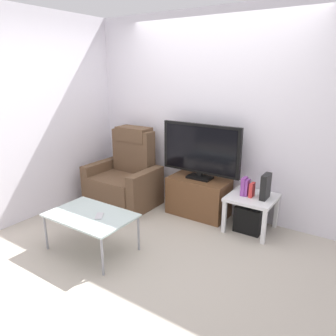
{
  "coord_description": "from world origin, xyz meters",
  "views": [
    {
      "loc": [
        1.8,
        -2.67,
        1.88
      ],
      "look_at": [
        -0.32,
        0.5,
        0.7
      ],
      "focal_mm": 34.33,
      "sensor_mm": 36.0,
      "label": 1
    }
  ],
  "objects_px": {
    "book_rightmost": "(252,190)",
    "game_console": "(266,187)",
    "television": "(200,150)",
    "side_table": "(252,201)",
    "tv_stand": "(198,197)",
    "cell_phone": "(99,216)",
    "book_middle": "(247,188)",
    "coffee_table": "(91,217)",
    "book_leftmost": "(244,186)",
    "subwoofer_box": "(250,218)",
    "recliner_armchair": "(125,178)"
  },
  "relations": [
    {
      "from": "book_middle",
      "to": "cell_phone",
      "type": "bearing_deg",
      "value": -128.86
    },
    {
      "from": "television",
      "to": "book_rightmost",
      "type": "distance_m",
      "value": 0.82
    },
    {
      "from": "tv_stand",
      "to": "game_console",
      "type": "bearing_deg",
      "value": -1.72
    },
    {
      "from": "side_table",
      "to": "cell_phone",
      "type": "relative_size",
      "value": 3.6
    },
    {
      "from": "side_table",
      "to": "book_middle",
      "type": "relative_size",
      "value": 2.72
    },
    {
      "from": "tv_stand",
      "to": "side_table",
      "type": "height_order",
      "value": "tv_stand"
    },
    {
      "from": "book_leftmost",
      "to": "book_middle",
      "type": "height_order",
      "value": "book_leftmost"
    },
    {
      "from": "tv_stand",
      "to": "coffee_table",
      "type": "xyz_separation_m",
      "value": [
        -0.52,
        -1.42,
        0.14
      ]
    },
    {
      "from": "recliner_armchair",
      "to": "book_rightmost",
      "type": "bearing_deg",
      "value": -7.14
    },
    {
      "from": "coffee_table",
      "to": "side_table",
      "type": "bearing_deg",
      "value": 47.73
    },
    {
      "from": "tv_stand",
      "to": "book_middle",
      "type": "height_order",
      "value": "book_middle"
    },
    {
      "from": "recliner_armchair",
      "to": "subwoofer_box",
      "type": "height_order",
      "value": "recliner_armchair"
    },
    {
      "from": "tv_stand",
      "to": "side_table",
      "type": "distance_m",
      "value": 0.75
    },
    {
      "from": "subwoofer_box",
      "to": "book_rightmost",
      "type": "xyz_separation_m",
      "value": [
        -0.0,
        -0.02,
        0.36
      ]
    },
    {
      "from": "tv_stand",
      "to": "television",
      "type": "bearing_deg",
      "value": 90.0
    },
    {
      "from": "recliner_armchair",
      "to": "game_console",
      "type": "distance_m",
      "value": 1.99
    },
    {
      "from": "tv_stand",
      "to": "cell_phone",
      "type": "relative_size",
      "value": 5.27
    },
    {
      "from": "television",
      "to": "coffee_table",
      "type": "xyz_separation_m",
      "value": [
        -0.52,
        -1.44,
        -0.49
      ]
    },
    {
      "from": "side_table",
      "to": "coffee_table",
      "type": "bearing_deg",
      "value": -132.27
    },
    {
      "from": "book_rightmost",
      "to": "book_middle",
      "type": "bearing_deg",
      "value": 180.0
    },
    {
      "from": "cell_phone",
      "to": "television",
      "type": "bearing_deg",
      "value": 39.16
    },
    {
      "from": "subwoofer_box",
      "to": "book_rightmost",
      "type": "height_order",
      "value": "book_rightmost"
    },
    {
      "from": "tv_stand",
      "to": "book_middle",
      "type": "bearing_deg",
      "value": -4.76
    },
    {
      "from": "book_middle",
      "to": "game_console",
      "type": "relative_size",
      "value": 0.67
    },
    {
      "from": "game_console",
      "to": "cell_phone",
      "type": "xyz_separation_m",
      "value": [
        -1.29,
        -1.38,
        -0.16
      ]
    },
    {
      "from": "recliner_armchair",
      "to": "coffee_table",
      "type": "relative_size",
      "value": 1.2
    },
    {
      "from": "tv_stand",
      "to": "subwoofer_box",
      "type": "distance_m",
      "value": 0.74
    },
    {
      "from": "coffee_table",
      "to": "television",
      "type": "bearing_deg",
      "value": 70.11
    },
    {
      "from": "book_leftmost",
      "to": "coffee_table",
      "type": "relative_size",
      "value": 0.24
    },
    {
      "from": "cell_phone",
      "to": "book_rightmost",
      "type": "bearing_deg",
      "value": 14.85
    },
    {
      "from": "book_middle",
      "to": "coffee_table",
      "type": "bearing_deg",
      "value": -131.33
    },
    {
      "from": "tv_stand",
      "to": "television",
      "type": "distance_m",
      "value": 0.63
    },
    {
      "from": "subwoofer_box",
      "to": "book_middle",
      "type": "height_order",
      "value": "book_middle"
    },
    {
      "from": "book_rightmost",
      "to": "game_console",
      "type": "bearing_deg",
      "value": 11.57
    },
    {
      "from": "tv_stand",
      "to": "book_rightmost",
      "type": "xyz_separation_m",
      "value": [
        0.73,
        -0.06,
        0.27
      ]
    },
    {
      "from": "television",
      "to": "game_console",
      "type": "relative_size",
      "value": 3.68
    },
    {
      "from": "tv_stand",
      "to": "recliner_armchair",
      "type": "xyz_separation_m",
      "value": [
        -1.09,
        -0.21,
        0.12
      ]
    },
    {
      "from": "recliner_armchair",
      "to": "book_rightmost",
      "type": "distance_m",
      "value": 1.83
    },
    {
      "from": "book_rightmost",
      "to": "cell_phone",
      "type": "xyz_separation_m",
      "value": [
        -1.14,
        -1.35,
        -0.1
      ]
    },
    {
      "from": "tv_stand",
      "to": "book_leftmost",
      "type": "bearing_deg",
      "value": -5.07
    },
    {
      "from": "side_table",
      "to": "book_rightmost",
      "type": "distance_m",
      "value": 0.15
    },
    {
      "from": "book_middle",
      "to": "side_table",
      "type": "bearing_deg",
      "value": 18.82
    },
    {
      "from": "book_rightmost",
      "to": "subwoofer_box",
      "type": "bearing_deg",
      "value": 85.51
    },
    {
      "from": "television",
      "to": "coffee_table",
      "type": "relative_size",
      "value": 1.21
    },
    {
      "from": "side_table",
      "to": "book_middle",
      "type": "bearing_deg",
      "value": -161.18
    },
    {
      "from": "subwoofer_box",
      "to": "book_middle",
      "type": "xyz_separation_m",
      "value": [
        -0.06,
        -0.02,
        0.38
      ]
    },
    {
      "from": "recliner_armchair",
      "to": "side_table",
      "type": "xyz_separation_m",
      "value": [
        1.82,
        0.18,
        -0.0
      ]
    },
    {
      "from": "cell_phone",
      "to": "recliner_armchair",
      "type": "bearing_deg",
      "value": 84.88
    },
    {
      "from": "book_leftmost",
      "to": "coffee_table",
      "type": "xyz_separation_m",
      "value": [
        -1.16,
        -1.36,
        -0.16
      ]
    },
    {
      "from": "television",
      "to": "side_table",
      "type": "distance_m",
      "value": 0.9
    }
  ]
}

